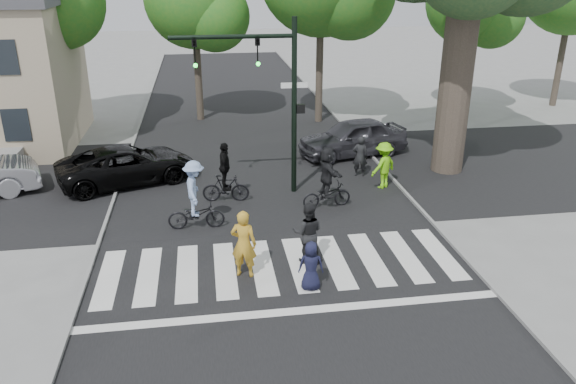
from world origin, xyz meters
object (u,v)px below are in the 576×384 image
object	(u,v)px
cyclist_mid	(225,178)
cyclist_right	(327,181)
car_grey	(353,137)
pedestrian_adult	(308,233)
cyclist_left	(195,200)
traffic_signal	(269,83)
pedestrian_child	(311,266)
pedestrian_woman	(244,244)
car_suv	(127,165)

from	to	relation	value
cyclist_mid	cyclist_right	xyz separation A→B (m)	(3.28, -1.02, 0.09)
cyclist_right	car_grey	size ratio (longest dim) A/B	0.46
car_grey	pedestrian_adult	bearing A→B (deg)	-34.52
cyclist_left	cyclist_right	size ratio (longest dim) A/B	1.03
traffic_signal	pedestrian_child	world-z (taller)	traffic_signal
cyclist_mid	pedestrian_adult	bearing A→B (deg)	-66.34
traffic_signal	pedestrian_adult	xyz separation A→B (m)	(0.40, -5.07, -3.04)
pedestrian_woman	car_grey	bearing A→B (deg)	-100.78
car_suv	cyclist_right	bearing A→B (deg)	-136.16
pedestrian_child	pedestrian_adult	distance (m)	1.43
pedestrian_child	cyclist_mid	size ratio (longest dim) A/B	0.62
pedestrian_adult	pedestrian_child	bearing A→B (deg)	94.08
pedestrian_child	pedestrian_adult	bearing A→B (deg)	-87.74
cyclist_mid	cyclist_right	world-z (taller)	cyclist_right
car_suv	car_grey	bearing A→B (deg)	-98.16
pedestrian_woman	cyclist_right	xyz separation A→B (m)	(3.06, 4.01, 0.02)
pedestrian_child	cyclist_right	xyz separation A→B (m)	(1.48, 4.91, 0.29)
pedestrian_adult	traffic_signal	bearing A→B (deg)	-74.18
pedestrian_woman	cyclist_right	distance (m)	5.04
cyclist_left	cyclist_mid	distance (m)	2.23
pedestrian_woman	cyclist_right	size ratio (longest dim) A/B	0.87
pedestrian_woman	cyclist_mid	xyz separation A→B (m)	(-0.23, 5.03, -0.07)
pedestrian_child	pedestrian_adult	xyz separation A→B (m)	(0.18, 1.40, 0.22)
cyclist_mid	cyclist_right	size ratio (longest dim) A/B	0.99
pedestrian_child	cyclist_mid	world-z (taller)	cyclist_mid
pedestrian_child	cyclist_left	bearing A→B (deg)	-45.08
cyclist_left	cyclist_right	bearing A→B (deg)	12.77
pedestrian_adult	car_grey	distance (m)	9.42
traffic_signal	car_suv	bearing A→B (deg)	160.55
cyclist_right	car_suv	world-z (taller)	cyclist_right
traffic_signal	pedestrian_woman	xyz separation A→B (m)	(-1.36, -5.57, -2.98)
car_grey	car_suv	bearing A→B (deg)	-90.72
pedestrian_child	car_suv	xyz separation A→B (m)	(-5.30, 8.26, 0.04)
cyclist_right	car_suv	distance (m)	7.56
pedestrian_woman	cyclist_left	bearing A→B (deg)	-48.96
cyclist_left	cyclist_mid	world-z (taller)	cyclist_left
cyclist_left	car_grey	xyz separation A→B (m)	(6.53, 6.19, -0.16)
pedestrian_woman	cyclist_left	world-z (taller)	cyclist_left
pedestrian_woman	car_grey	world-z (taller)	pedestrian_woman
traffic_signal	pedestrian_woman	bearing A→B (deg)	-103.74
pedestrian_adult	cyclist_left	distance (m)	3.92
traffic_signal	cyclist_left	bearing A→B (deg)	-135.63
cyclist_right	cyclist_mid	bearing A→B (deg)	162.72
cyclist_mid	pedestrian_child	bearing A→B (deg)	-73.06
cyclist_mid	car_suv	xyz separation A→B (m)	(-3.49, 2.33, -0.16)
car_grey	cyclist_mid	bearing A→B (deg)	-65.23
cyclist_mid	car_grey	distance (m)	6.95
pedestrian_child	car_grey	distance (m)	10.80
pedestrian_adult	cyclist_right	size ratio (longest dim) A/B	0.82
cyclist_left	car_suv	xyz separation A→B (m)	(-2.50, 4.32, -0.25)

